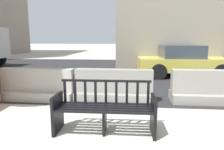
% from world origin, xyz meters
% --- Properties ---
extents(street_asphalt, '(120.00, 12.00, 0.01)m').
position_xyz_m(street_asphalt, '(0.00, 8.70, 0.00)').
color(street_asphalt, '#28282B').
rests_on(street_asphalt, ground).
extents(street_bench, '(1.69, 0.55, 0.88)m').
position_xyz_m(street_bench, '(-0.04, 1.36, 0.40)').
color(street_bench, black).
rests_on(street_bench, ground).
extents(jersey_barrier_centre, '(2.02, 0.75, 0.84)m').
position_xyz_m(jersey_barrier_centre, '(-0.03, 3.18, 0.34)').
color(jersey_barrier_centre, gray).
rests_on(jersey_barrier_centre, ground).
extents(jersey_barrier_left, '(2.03, 0.77, 0.84)m').
position_xyz_m(jersey_barrier_left, '(-2.08, 3.16, 0.34)').
color(jersey_barrier_left, '#ADA89E').
rests_on(jersey_barrier_left, ground).
extents(jersey_barrier_right, '(2.01, 0.70, 0.84)m').
position_xyz_m(jersey_barrier_right, '(2.46, 3.26, 0.34)').
color(jersey_barrier_right, '#9E998E').
rests_on(jersey_barrier_right, ground).
extents(car_taxi_near, '(4.07, 2.00, 1.37)m').
position_xyz_m(car_taxi_near, '(2.76, 7.19, 0.67)').
color(car_taxi_near, '#DBC64C').
rests_on(car_taxi_near, ground).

